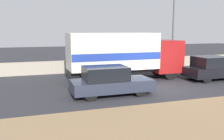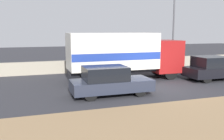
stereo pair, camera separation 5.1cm
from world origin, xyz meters
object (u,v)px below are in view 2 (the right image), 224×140
object	(u,v)px
street_lamp	(174,19)
car_sedan_second	(214,68)
car_hatchback	(109,81)
box_truck	(123,54)

from	to	relation	value
street_lamp	car_sedan_second	xyz separation A→B (m)	(-0.09, -5.37, -3.56)
street_lamp	car_hatchback	bearing A→B (deg)	-138.92
street_lamp	car_sedan_second	distance (m)	6.44
car_hatchback	car_sedan_second	world-z (taller)	car_sedan_second
street_lamp	box_truck	xyz separation A→B (m)	(-6.02, -3.50, -2.55)
box_truck	car_hatchback	bearing A→B (deg)	-120.31
box_truck	street_lamp	bearing A→B (deg)	30.15
street_lamp	car_hatchback	size ratio (longest dim) A/B	1.80
street_lamp	box_truck	distance (m)	7.41
box_truck	car_sedan_second	bearing A→B (deg)	-17.55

